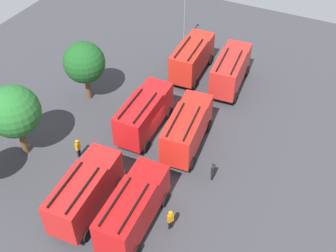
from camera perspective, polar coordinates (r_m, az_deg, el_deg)
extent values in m
plane|color=#38383D|center=(37.41, 0.00, -1.59)|extent=(56.41, 56.41, 0.00)
cube|color=red|center=(31.06, -2.67, -7.81)|extent=(2.31, 2.60, 2.60)
cube|color=#8C9EAD|center=(31.44, -1.86, -6.10)|extent=(0.17, 2.13, 1.46)
cube|color=red|center=(29.08, -5.71, -12.43)|extent=(4.91, 2.71, 2.90)
cube|color=black|center=(28.05, -7.19, -10.08)|extent=(4.32, 0.31, 0.12)
cube|color=black|center=(27.60, -4.65, -11.02)|extent=(4.32, 0.31, 0.12)
cube|color=silver|center=(32.63, -1.69, -7.64)|extent=(0.31, 2.38, 0.28)
cylinder|color=black|center=(32.73, -4.35, -8.66)|extent=(1.11, 0.40, 1.10)
cylinder|color=black|center=(32.04, -0.46, -10.01)|extent=(1.11, 0.40, 1.10)
cylinder|color=black|center=(30.32, -8.66, -15.18)|extent=(1.11, 0.40, 1.10)
cube|color=red|center=(36.99, 3.80, 2.05)|extent=(2.45, 2.72, 2.60)
cube|color=#8C9EAD|center=(37.57, 4.30, 3.38)|extent=(0.30, 2.12, 1.46)
cube|color=red|center=(34.37, 2.08, -1.28)|extent=(5.03, 2.99, 2.90)
cube|color=black|center=(33.47, 1.03, 0.96)|extent=(4.31, 0.57, 0.12)
cube|color=black|center=(33.17, 3.28, 0.42)|extent=(4.31, 0.57, 0.12)
cube|color=silver|center=(38.61, 4.26, 1.82)|extent=(0.45, 2.38, 0.28)
cylinder|color=black|center=(38.39, 2.08, 0.86)|extent=(1.13, 0.46, 1.10)
cylinder|color=black|center=(37.93, 5.52, 0.04)|extent=(1.13, 0.46, 1.10)
cylinder|color=black|center=(35.04, -0.47, -4.10)|extent=(1.13, 0.46, 1.10)
cylinder|color=black|center=(34.53, 3.27, -5.08)|extent=(1.13, 0.46, 1.10)
cube|color=red|center=(44.48, 9.35, 9.23)|extent=(2.40, 2.67, 2.60)
cube|color=#8C9EAD|center=(45.19, 9.72, 10.22)|extent=(0.26, 2.12, 1.46)
cube|color=red|center=(41.53, 8.17, 7.00)|extent=(4.99, 2.89, 2.90)
cube|color=black|center=(40.78, 7.45, 9.02)|extent=(4.32, 0.48, 0.12)
cube|color=black|center=(40.55, 9.33, 8.60)|extent=(4.32, 0.48, 0.12)
cube|color=silver|center=(46.09, 9.56, 8.77)|extent=(0.40, 2.38, 0.28)
cylinder|color=black|center=(45.68, 7.73, 8.06)|extent=(1.13, 0.44, 1.10)
cylinder|color=black|center=(45.32, 10.67, 7.37)|extent=(1.13, 0.44, 1.10)
cylinder|color=black|center=(41.79, 5.93, 4.59)|extent=(1.13, 0.44, 1.10)
cylinder|color=black|center=(41.40, 9.11, 3.82)|extent=(1.13, 0.44, 1.10)
cube|color=red|center=(32.39, -9.00, -5.72)|extent=(2.36, 2.64, 2.60)
cube|color=#8C9EAD|center=(32.76, -8.17, -4.11)|extent=(0.22, 2.13, 1.46)
cube|color=red|center=(30.47, -12.26, -9.99)|extent=(4.95, 2.81, 2.90)
cube|color=black|center=(29.58, -13.83, -7.67)|extent=(4.32, 0.40, 0.12)
cube|color=black|center=(28.98, -11.55, -8.53)|extent=(4.32, 0.40, 0.12)
cube|color=silver|center=(33.90, -7.81, -5.66)|extent=(0.35, 2.38, 0.28)
cylinder|color=black|center=(34.12, -10.33, -6.65)|extent=(1.12, 0.42, 1.10)
cylinder|color=black|center=(33.21, -6.73, -7.90)|extent=(1.12, 0.42, 1.10)
cylinder|color=black|center=(31.79, -14.83, -12.70)|extent=(1.12, 0.42, 1.10)
cylinder|color=black|center=(30.81, -11.04, -14.28)|extent=(1.12, 0.42, 1.10)
cube|color=red|center=(38.38, -1.63, 3.86)|extent=(2.29, 2.58, 2.60)
cube|color=#8C9EAD|center=(38.94, -0.98, 5.10)|extent=(0.16, 2.13, 1.46)
cube|color=red|center=(35.89, -4.01, 0.88)|extent=(4.89, 2.67, 2.90)
cube|color=black|center=(35.15, -5.13, 3.11)|extent=(4.32, 0.27, 0.12)
cube|color=black|center=(34.63, -3.12, 2.54)|extent=(4.32, 0.27, 0.12)
cube|color=silver|center=(39.94, -0.86, 3.54)|extent=(0.28, 2.38, 0.28)
cylinder|color=black|center=(39.91, -3.02, 2.70)|extent=(1.11, 0.39, 1.10)
cylinder|color=black|center=(39.11, 0.13, 1.80)|extent=(1.11, 0.39, 1.10)
cylinder|color=black|center=(36.74, -6.41, -1.74)|extent=(1.11, 0.39, 1.10)
cylinder|color=black|center=(35.86, -3.05, -2.83)|extent=(1.11, 0.39, 1.10)
cube|color=red|center=(45.92, 4.40, 10.82)|extent=(2.33, 2.61, 2.60)
cube|color=#8C9EAD|center=(46.62, 4.87, 11.76)|extent=(0.19, 2.13, 1.46)
cube|color=red|center=(43.03, 2.82, 8.79)|extent=(4.93, 2.75, 2.90)
cube|color=black|center=(42.39, 2.01, 10.77)|extent=(4.32, 0.35, 0.12)
cube|color=black|center=(42.00, 3.78, 10.37)|extent=(4.32, 0.35, 0.12)
cube|color=silver|center=(47.49, 4.83, 10.32)|extent=(0.33, 2.38, 0.28)
cylinder|color=black|center=(47.22, 3.00, 9.64)|extent=(1.12, 0.41, 1.10)
cylinder|color=black|center=(46.60, 5.79, 8.99)|extent=(1.12, 0.41, 1.10)
cylinder|color=black|center=(43.42, 0.69, 6.46)|extent=(1.12, 0.41, 1.10)
cylinder|color=black|center=(42.74, 3.68, 5.72)|extent=(1.12, 0.41, 1.10)
cylinder|color=black|center=(47.31, 9.64, 8.91)|extent=(0.16, 0.16, 0.79)
cylinder|color=black|center=(47.46, 9.52, 9.05)|extent=(0.16, 0.16, 0.79)
cube|color=orange|center=(46.99, 9.68, 9.74)|extent=(0.46, 0.47, 0.69)
sphere|color=#9E704C|center=(46.75, 9.74, 10.21)|extent=(0.22, 0.22, 0.22)
cylinder|color=orange|center=(46.71, 9.76, 10.30)|extent=(0.28, 0.28, 0.07)
cylinder|color=black|center=(40.36, 4.72, 2.89)|extent=(0.16, 0.16, 0.84)
cylinder|color=black|center=(40.23, 4.87, 2.72)|extent=(0.16, 0.16, 0.84)
cube|color=black|center=(39.80, 4.86, 3.68)|extent=(0.45, 0.48, 0.73)
sphere|color=brown|center=(39.51, 4.90, 4.23)|extent=(0.24, 0.24, 0.24)
cylinder|color=black|center=(39.45, 4.91, 4.34)|extent=(0.30, 0.30, 0.07)
cylinder|color=black|center=(36.36, -11.95, -3.45)|extent=(0.16, 0.16, 0.82)
cylinder|color=black|center=(36.25, -12.15, -3.66)|extent=(0.16, 0.16, 0.82)
cube|color=orange|center=(35.78, -12.22, -2.70)|extent=(0.42, 0.25, 0.71)
sphere|color=brown|center=(35.45, -12.33, -2.16)|extent=(0.23, 0.23, 0.23)
cylinder|color=orange|center=(35.39, -12.35, -2.05)|extent=(0.29, 0.29, 0.07)
cylinder|color=black|center=(30.84, 0.18, -13.38)|extent=(0.16, 0.16, 0.85)
cylinder|color=black|center=(30.92, 0.50, -13.18)|extent=(0.16, 0.16, 0.85)
cube|color=orange|center=(30.23, 0.34, -12.42)|extent=(0.48, 0.40, 0.74)
sphere|color=#9E704C|center=(29.83, 0.35, -11.88)|extent=(0.24, 0.24, 0.24)
cylinder|color=orange|center=(29.76, 0.35, -11.77)|extent=(0.30, 0.30, 0.07)
cylinder|color=black|center=(33.91, 6.02, -6.86)|extent=(0.16, 0.16, 0.77)
cylinder|color=black|center=(34.05, 6.13, -6.62)|extent=(0.16, 0.16, 0.77)
cube|color=black|center=(33.44, 6.16, -5.93)|extent=(0.43, 0.26, 0.67)
sphere|color=tan|center=(33.12, 6.22, -5.42)|extent=(0.22, 0.22, 0.22)
cylinder|color=black|center=(33.06, 6.23, -5.32)|extent=(0.27, 0.27, 0.07)
cylinder|color=brown|center=(37.29, -19.17, -1.85)|extent=(0.54, 0.54, 2.69)
sphere|color=#236628|center=(35.29, -20.30, 1.87)|extent=(4.30, 4.30, 4.30)
cylinder|color=brown|center=(41.80, -10.83, 5.18)|extent=(0.49, 0.49, 2.47)
sphere|color=#19511E|center=(40.15, -11.36, 8.50)|extent=(3.95, 3.95, 3.95)
cone|color=#F2600C|center=(44.74, 6.43, 7.00)|extent=(0.43, 0.43, 0.62)
cylinder|color=slate|center=(49.02, 2.27, 14.36)|extent=(0.16, 0.16, 6.11)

